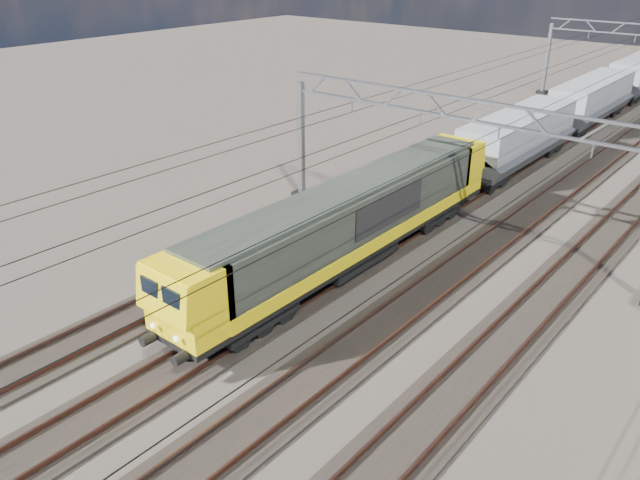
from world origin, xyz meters
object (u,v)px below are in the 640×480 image
Objects in this scene: hopper_wagon_lead at (518,136)px; hopper_wagon_mid at (592,98)px; locomotive at (351,220)px; catenary_gantry_mid at (454,166)px.

hopper_wagon_lead and hopper_wagon_mid have the same top height.
locomotive is at bearing -90.00° from hopper_wagon_lead.
locomotive reaches higher than hopper_wagon_lead.
catenary_gantry_mid is 0.94× the size of locomotive.
locomotive is at bearing -110.72° from catenary_gantry_mid.
hopper_wagon_lead is 14.20m from hopper_wagon_mid.
catenary_gantry_mid is 1.53× the size of hopper_wagon_mid.
hopper_wagon_mid is at bearing 90.00° from locomotive.
catenary_gantry_mid reaches higher than hopper_wagon_lead.
hopper_wagon_mid is (0.00, 14.20, 0.00)m from hopper_wagon_lead.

